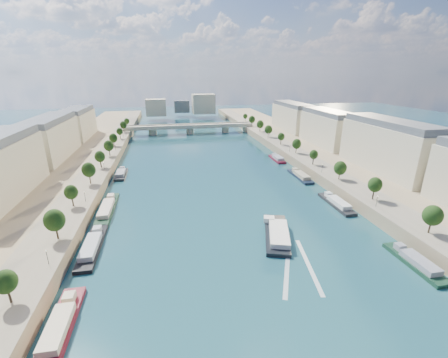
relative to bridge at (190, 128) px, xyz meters
name	(u,v)px	position (x,y,z in m)	size (l,w,h in m)	color
ground	(211,179)	(0.00, -122.68, -5.08)	(700.00, 700.00, 0.00)	#0C2836
quay_left	(57,184)	(-72.00, -122.68, -2.58)	(44.00, 520.00, 5.00)	#9E8460
quay_right	(340,166)	(72.00, -122.68, -2.58)	(44.00, 520.00, 5.00)	#9E8460
pave_left	(91,177)	(-57.00, -122.68, -0.03)	(14.00, 520.00, 0.10)	gray
pave_right	(316,163)	(57.00, -122.68, -0.03)	(14.00, 520.00, 0.10)	gray
trees_left	(94,164)	(-55.00, -120.68, 5.39)	(4.80, 268.80, 8.26)	#382B1E
trees_right	(305,149)	(55.00, -112.68, 5.39)	(4.80, 268.80, 8.26)	#382B1E
lamps_left	(96,178)	(-52.50, -132.68, 2.70)	(0.36, 200.36, 4.28)	black
lamps_right	(304,157)	(52.50, -117.68, 2.70)	(0.36, 200.36, 4.28)	black
buildings_left	(30,150)	(-85.00, -110.68, 11.37)	(16.00, 226.00, 23.20)	#B9AE8E
buildings_right	(352,136)	(85.00, -110.68, 11.37)	(16.00, 226.00, 23.20)	#B9AE8E
skyline	(185,105)	(3.19, 96.84, 9.57)	(79.00, 42.00, 22.00)	#B9AE8E
bridge	(190,128)	(0.00, 0.00, 0.00)	(112.00, 12.00, 8.15)	#C1B79E
tour_barge	(277,234)	(12.95, -182.41, -4.16)	(14.67, 26.63, 3.63)	black
wake	(298,266)	(12.95, -199.07, -5.06)	(15.28, 25.79, 0.04)	silver
moored_barges_left	(91,251)	(-45.50, -181.17, -4.24)	(5.00, 161.68, 3.60)	#161F32
moored_barges_right	(344,209)	(45.50, -169.65, -4.24)	(5.00, 157.22, 3.60)	black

